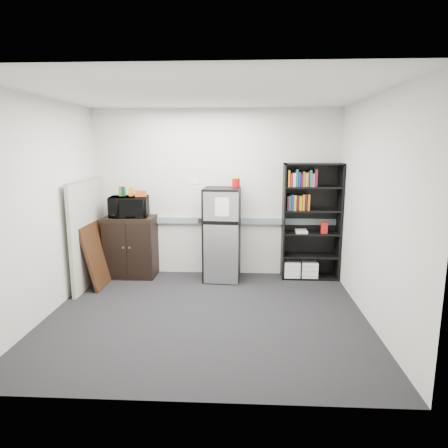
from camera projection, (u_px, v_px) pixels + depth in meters
name	position (u px, v px, depth m)	size (l,w,h in m)	color
floor	(206.00, 315.00, 5.06)	(4.00, 4.00, 0.00)	black
wall_back	(216.00, 193.00, 6.51)	(4.00, 0.02, 2.70)	silver
wall_right	(374.00, 212.00, 4.70)	(0.02, 3.50, 2.70)	silver
wall_left	(43.00, 209.00, 4.90)	(0.02, 3.50, 2.70)	silver
ceiling	(204.00, 93.00, 4.54)	(4.00, 3.50, 0.02)	white
electrical_raceway	(216.00, 221.00, 6.57)	(3.92, 0.05, 0.10)	gray
wall_note	(194.00, 181.00, 6.49)	(0.14, 0.00, 0.10)	white
bookshelf	(310.00, 219.00, 6.33)	(0.90, 0.34, 1.85)	black
cubicle_partition	(88.00, 233.00, 6.06)	(0.06, 1.30, 1.62)	#A09A8E
cabinet	(131.00, 247.00, 6.50)	(0.80, 0.53, 1.00)	black
microwave	(129.00, 207.00, 6.36)	(0.59, 0.40, 0.33)	black
snack_box_a	(121.00, 191.00, 6.35)	(0.07, 0.05, 0.15)	#27611B
snack_box_b	(123.00, 191.00, 6.35)	(0.07, 0.05, 0.15)	#0D391B
snack_box_c	(131.00, 192.00, 6.35)	(0.07, 0.05, 0.14)	orange
snack_bag	(141.00, 193.00, 6.29)	(0.18, 0.10, 0.10)	#BA4212
refrigerator	(222.00, 234.00, 6.30)	(0.59, 0.62, 1.47)	black
coffee_can	(236.00, 182.00, 6.26)	(0.13, 0.13, 0.17)	#A1070F
framed_poster	(97.00, 254.00, 6.08)	(0.26, 0.76, 0.96)	#311C0D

